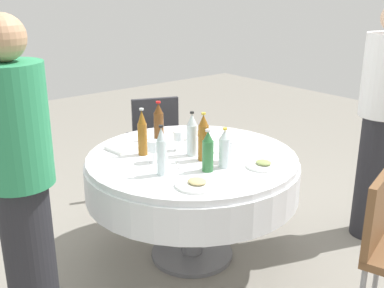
{
  "coord_description": "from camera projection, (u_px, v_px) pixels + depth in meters",
  "views": [
    {
      "loc": [
        -2.18,
        1.79,
        1.78
      ],
      "look_at": [
        0.0,
        0.0,
        0.82
      ],
      "focal_mm": 43.72,
      "sensor_mm": 36.0,
      "label": 1
    }
  ],
  "objects": [
    {
      "name": "bottle_brown_south",
      "position": [
        159.0,
        122.0,
        3.27
      ],
      "size": [
        0.07,
        0.07,
        0.28
      ],
      "color": "#593314",
      "rests_on": "dining_table"
    },
    {
      "name": "wine_glass_outer",
      "position": [
        178.0,
        137.0,
        3.06
      ],
      "size": [
        0.07,
        0.07,
        0.13
      ],
      "color": "white",
      "rests_on": "dining_table"
    },
    {
      "name": "folded_napkin",
      "position": [
        122.0,
        148.0,
        3.11
      ],
      "size": [
        0.19,
        0.19,
        0.02
      ],
      "primitive_type": "cube",
      "rotation": [
        0.0,
        0.0,
        0.09
      ],
      "color": "white",
      "rests_on": "dining_table"
    },
    {
      "name": "bottle_green_outer",
      "position": [
        208.0,
        152.0,
        2.71
      ],
      "size": [
        0.07,
        0.07,
        0.26
      ],
      "color": "#2D6B38",
      "rests_on": "dining_table"
    },
    {
      "name": "plate_rear",
      "position": [
        197.0,
        184.0,
        2.54
      ],
      "size": [
        0.24,
        0.24,
        0.04
      ],
      "color": "white",
      "rests_on": "dining_table"
    },
    {
      "name": "fork_east",
      "position": [
        231.0,
        142.0,
        3.24
      ],
      "size": [
        0.13,
        0.15,
        0.0
      ],
      "primitive_type": "cube",
      "rotation": [
        0.0,
        0.0,
        5.43
      ],
      "color": "silver",
      "rests_on": "dining_table"
    },
    {
      "name": "person_far",
      "position": [
        382.0,
        121.0,
        3.24
      ],
      "size": [
        0.34,
        0.34,
        1.67
      ],
      "rotation": [
        0.0,
        0.0,
        2.68
      ],
      "color": "#26262B",
      "rests_on": "ground_plane"
    },
    {
      "name": "person_east",
      "position": [
        20.0,
        178.0,
        2.3
      ],
      "size": [
        0.34,
        0.34,
        1.67
      ],
      "rotation": [
        0.0,
        0.0,
        0.0
      ],
      "color": "#26262B",
      "rests_on": "ground_plane"
    },
    {
      "name": "knife_front",
      "position": [
        216.0,
        153.0,
        3.04
      ],
      "size": [
        0.15,
        0.12,
        0.0
      ],
      "primitive_type": "cube",
      "rotation": [
        0.0,
        0.0,
        0.63
      ],
      "color": "silver",
      "rests_on": "dining_table"
    },
    {
      "name": "wine_glass_north",
      "position": [
        153.0,
        147.0,
        2.85
      ],
      "size": [
        0.08,
        0.08,
        0.14
      ],
      "color": "white",
      "rests_on": "dining_table"
    },
    {
      "name": "ground_plane",
      "position": [
        192.0,
        255.0,
        3.24
      ],
      "size": [
        10.0,
        10.0,
        0.0
      ],
      "primitive_type": "plane",
      "color": "gray"
    },
    {
      "name": "bottle_amber_left",
      "position": [
        204.0,
        138.0,
        2.88
      ],
      "size": [
        0.07,
        0.07,
        0.31
      ],
      "color": "#8C5619",
      "rests_on": "dining_table"
    },
    {
      "name": "knife_outer",
      "position": [
        178.0,
        164.0,
        2.84
      ],
      "size": [
        0.17,
        0.1,
        0.0
      ],
      "primitive_type": "cube",
      "rotation": [
        0.0,
        0.0,
        5.8
      ],
      "color": "silver",
      "rests_on": "dining_table"
    },
    {
      "name": "dining_table",
      "position": [
        192.0,
        176.0,
        3.05
      ],
      "size": [
        1.38,
        1.38,
        0.74
      ],
      "color": "white",
      "rests_on": "ground_plane"
    },
    {
      "name": "bottle_clear_east",
      "position": [
        162.0,
        152.0,
        2.65
      ],
      "size": [
        0.06,
        0.06,
        0.3
      ],
      "color": "silver",
      "rests_on": "dining_table"
    },
    {
      "name": "chair_south",
      "position": [
        153.0,
        134.0,
        4.14
      ],
      "size": [
        0.52,
        0.52,
        0.87
      ],
      "rotation": [
        0.0,
        0.0,
        4.32
      ],
      "color": "#2D2D33",
      "rests_on": "ground_plane"
    },
    {
      "name": "bottle_clear_far",
      "position": [
        192.0,
        135.0,
        2.96
      ],
      "size": [
        0.07,
        0.07,
        0.29
      ],
      "color": "silver",
      "rests_on": "dining_table"
    },
    {
      "name": "plate_inner",
      "position": [
        263.0,
        165.0,
        2.81
      ],
      "size": [
        0.21,
        0.21,
        0.04
      ],
      "color": "white",
      "rests_on": "dining_table"
    },
    {
      "name": "wine_glass_left",
      "position": [
        228.0,
        147.0,
        2.86
      ],
      "size": [
        0.07,
        0.07,
        0.13
      ],
      "color": "white",
      "rests_on": "dining_table"
    },
    {
      "name": "bottle_amber_front",
      "position": [
        142.0,
        133.0,
        2.97
      ],
      "size": [
        0.06,
        0.06,
        0.31
      ],
      "color": "#8C5619",
      "rests_on": "dining_table"
    },
    {
      "name": "bottle_clear_north",
      "position": [
        224.0,
        149.0,
        2.77
      ],
      "size": [
        0.07,
        0.07,
        0.25
      ],
      "color": "silver",
      "rests_on": "dining_table"
    },
    {
      "name": "plate_right",
      "position": [
        196.0,
        135.0,
        3.37
      ],
      "size": [
        0.24,
        0.24,
        0.04
      ],
      "color": "white",
      "rests_on": "dining_table"
    }
  ]
}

